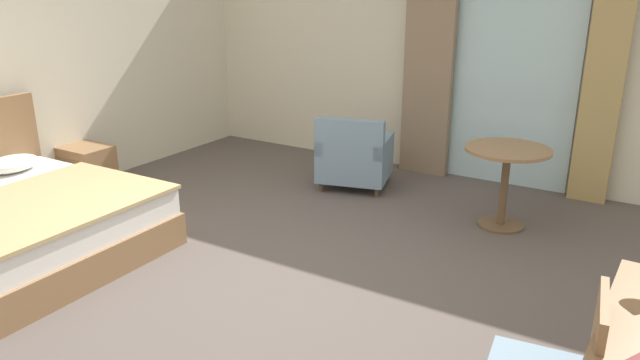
{
  "coord_description": "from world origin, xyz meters",
  "views": [
    {
      "loc": [
        2.52,
        -3.17,
        2.17
      ],
      "look_at": [
        0.45,
        0.18,
        0.84
      ],
      "focal_mm": 33.29,
      "sensor_mm": 36.0,
      "label": 1
    }
  ],
  "objects_px": {
    "armchair_by_window": "(354,158)",
    "round_cafe_table": "(506,168)",
    "nightstand": "(88,169)",
    "bed": "(15,222)"
  },
  "relations": [
    {
      "from": "bed",
      "to": "round_cafe_table",
      "type": "bearing_deg",
      "value": 39.9
    },
    {
      "from": "bed",
      "to": "armchair_by_window",
      "type": "relative_size",
      "value": 2.27
    },
    {
      "from": "bed",
      "to": "nightstand",
      "type": "height_order",
      "value": "bed"
    },
    {
      "from": "bed",
      "to": "armchair_by_window",
      "type": "height_order",
      "value": "bed"
    },
    {
      "from": "round_cafe_table",
      "to": "bed",
      "type": "bearing_deg",
      "value": -140.1
    },
    {
      "from": "round_cafe_table",
      "to": "nightstand",
      "type": "bearing_deg",
      "value": -161.38
    },
    {
      "from": "armchair_by_window",
      "to": "round_cafe_table",
      "type": "xyz_separation_m",
      "value": [
        1.68,
        -0.24,
        0.23
      ]
    },
    {
      "from": "bed",
      "to": "round_cafe_table",
      "type": "relative_size",
      "value": 2.65
    },
    {
      "from": "bed",
      "to": "armchair_by_window",
      "type": "xyz_separation_m",
      "value": [
        1.55,
        2.94,
        0.05
      ]
    },
    {
      "from": "nightstand",
      "to": "armchair_by_window",
      "type": "bearing_deg",
      "value": 34.06
    }
  ]
}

